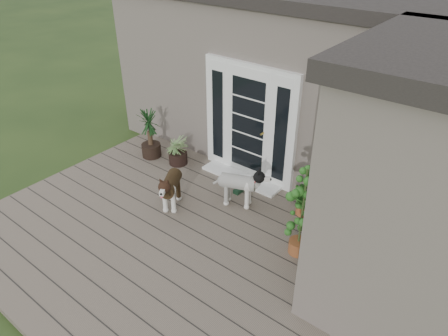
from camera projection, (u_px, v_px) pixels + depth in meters
The scene contains 15 objects.
deck at pixel (175, 242), 6.24m from camera, with size 6.20×4.60×0.12m, color #6B5B4C.
house_main at pixel (315, 76), 8.32m from camera, with size 7.40×4.00×3.10m, color #665E54.
house_wing at pixel (415, 198), 4.68m from camera, with size 1.60×2.40×3.10m, color #665E54.
door_unit at pixel (249, 123), 7.23m from camera, with size 1.90×0.14×2.15m, color white.
door_step at pixel (241, 177), 7.65m from camera, with size 1.60×0.40×0.05m, color white.
brindle_dog at pixel (171, 189), 6.76m from camera, with size 0.34×0.79×0.66m, color #3C2A15, non-canonical shape.
white_dog at pixel (238, 188), 6.80m from camera, with size 0.34×0.79×0.66m, color silver, non-canonical shape.
spider_plant at pixel (178, 149), 7.97m from camera, with size 0.61×0.61×0.65m, color #879B5F, non-canonical shape.
yucca at pixel (150, 133), 8.12m from camera, with size 0.74×0.74×1.06m, color black, non-canonical shape.
herb_a at pixel (304, 200), 6.60m from camera, with size 0.42×0.42×0.54m, color #295919.
herb_b at pixel (325, 215), 6.17m from camera, with size 0.44×0.44×0.66m, color #2A661D.
herb_c at pixel (346, 209), 6.40m from camera, with size 0.35×0.35×0.55m, color #2A631C.
sapling at pixel (302, 212), 5.58m from camera, with size 0.43×0.43×1.47m, color #21621C, non-canonical shape.
clog_left at pixel (235, 181), 7.50m from camera, with size 0.12×0.27×0.08m, color #143217, non-canonical shape.
clog_right at pixel (240, 189), 7.27m from camera, with size 0.15×0.32×0.10m, color black, non-canonical shape.
Camera 1 is at (3.52, -2.86, 4.28)m, focal length 32.58 mm.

